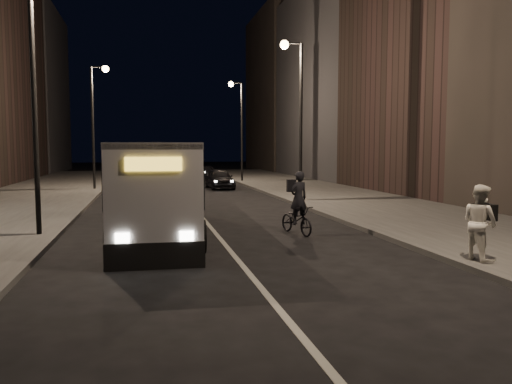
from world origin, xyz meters
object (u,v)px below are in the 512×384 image
car_mid (136,178)px  cyclist_on_bicycle (297,213)px  city_bus (158,184)px  car_far (208,172)px  streetlight_right_mid (296,99)px  streetlight_right_far (239,118)px  car_near (219,179)px  streetlight_left_far (97,110)px  pedestrian_woman (480,222)px  streetlight_left_near (42,67)px

car_mid → cyclist_on_bicycle: bearing=107.5°
car_mid → city_bus: bearing=95.9°
car_far → streetlight_right_mid: bearing=-91.7°
streetlight_right_far → car_mid: streetlight_right_far is taller
city_bus → car_mid: city_bus is taller
streetlight_right_far → car_far: bearing=104.7°
car_near → car_far: 12.70m
streetlight_left_far → car_far: 16.29m
streetlight_right_mid → cyclist_on_bicycle: size_ratio=3.84×
city_bus → car_mid: bearing=95.3°
car_near → pedestrian_woman: bearing=-86.1°
pedestrian_woman → car_near: bearing=-1.6°
streetlight_right_far → streetlight_left_near: same height
cyclist_on_bicycle → car_near: cyclist_on_bicycle is taller
car_near → streetlight_right_far: bearing=64.5°
streetlight_left_near → car_mid: bearing=83.2°
cyclist_on_bicycle → car_far: (0.93, 31.79, -0.14)m
streetlight_right_mid → city_bus: size_ratio=0.72×
cyclist_on_bicycle → car_mid: size_ratio=0.48×
streetlight_left_far → pedestrian_woman: 26.96m
streetlight_left_far → cyclist_on_bicycle: streetlight_left_far is taller
streetlight_right_mid → cyclist_on_bicycle: (-2.71, -9.01, -4.66)m
streetlight_right_mid → pedestrian_woman: (0.27, -14.27, -4.28)m
city_bus → pedestrian_woman: size_ratio=6.10×
streetlight_left_far → pedestrian_woman: size_ratio=4.41×
streetlight_left_near → streetlight_right_mid: bearing=36.9°
car_far → car_mid: bearing=-127.6°
cyclist_on_bicycle → streetlight_left_far: bearing=98.2°
streetlight_right_far → car_near: 7.92m
pedestrian_woman → car_far: bearing=-4.9°
streetlight_right_mid → city_bus: (-7.20, -7.35, -3.73)m
streetlight_left_near → pedestrian_woman: 13.31m
streetlight_left_far → cyclist_on_bicycle: bearing=-67.3°
car_near → car_far: car_near is taller
streetlight_right_mid → car_mid: bearing=123.9°
streetlight_right_mid → streetlight_left_far: same height
streetlight_right_far → car_far: size_ratio=2.10×
streetlight_right_far → cyclist_on_bicycle: 25.59m
pedestrian_woman → car_mid: size_ratio=0.42×
streetlight_right_far → streetlight_left_far: size_ratio=1.00×
streetlight_right_mid → car_mid: streetlight_right_mid is taller
streetlight_left_far → car_far: bearing=55.2°
pedestrian_woman → streetlight_right_mid: bearing=-7.0°
streetlight_left_far → streetlight_left_near: bearing=-90.0°
streetlight_left_near → streetlight_left_far: size_ratio=1.00×
pedestrian_woman → car_mid: pedestrian_woman is taller
city_bus → cyclist_on_bicycle: bearing=-18.0°
pedestrian_woman → car_near: size_ratio=0.45×
cyclist_on_bicycle → city_bus: bearing=145.2°
streetlight_left_far → car_far: size_ratio=2.10×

